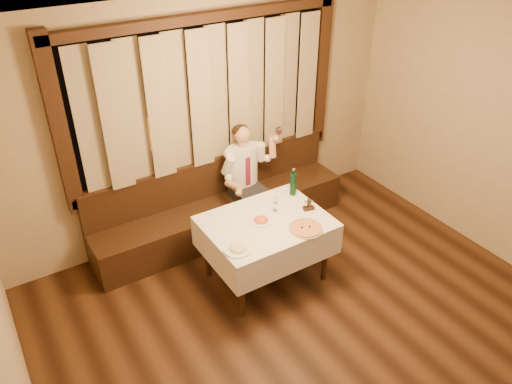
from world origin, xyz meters
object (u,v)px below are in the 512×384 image
dining_table (266,229)px  cruet_caddy (309,206)px  pasta_red (261,219)px  pizza (306,228)px  green_bottle (293,184)px  pasta_cream (238,247)px  seated_man (246,171)px  banquette (221,209)px

dining_table → cruet_caddy: size_ratio=9.82×
pasta_red → dining_table: bearing=-20.0°
pizza → green_bottle: size_ratio=1.06×
dining_table → pizza: pizza is taller
dining_table → cruet_caddy: bearing=-7.4°
dining_table → green_bottle: size_ratio=3.86×
pizza → pasta_cream: 0.75m
green_bottle → seated_man: bearing=107.5°
pizza → cruet_caddy: (0.24, 0.27, 0.03)m
cruet_caddy → dining_table: bearing=-172.7°
pasta_red → seated_man: bearing=67.9°
pizza → green_bottle: 0.68m
banquette → dining_table: bearing=-90.0°
banquette → pasta_cream: bearing=-110.9°
banquette → cruet_caddy: size_ratio=24.74×
pizza → dining_table: bearing=126.8°
pizza → green_bottle: (0.28, 0.61, 0.12)m
cruet_caddy → seated_man: seated_man is taller
pasta_red → pasta_cream: size_ratio=0.90×
cruet_caddy → pizza: bearing=-116.7°
green_bottle → cruet_caddy: size_ratio=2.54×
pizza → cruet_caddy: bearing=48.7°
dining_table → green_bottle: bearing=27.3°
dining_table → seated_man: 1.00m
pasta_cream → seated_man: seated_man is taller
seated_man → pizza: bearing=-93.0°
pasta_red → green_bottle: 0.64m
dining_table → pizza: (0.25, -0.34, 0.12)m
cruet_caddy → pasta_cream: bearing=-154.2°
pizza → green_bottle: bearing=65.7°
pizza → cruet_caddy: 0.37m
pizza → pasta_cream: pasta_cream is taller
pasta_cream → cruet_caddy: cruet_caddy is taller
pasta_cream → seated_man: 1.44m
banquette → cruet_caddy: banquette is taller
seated_man → cruet_caddy: bearing=-80.1°
pizza → seated_man: seated_man is taller
dining_table → pasta_red: bearing=160.0°
pasta_cream → cruet_caddy: size_ratio=2.15×
dining_table → pasta_cream: 0.57m
cruet_caddy → pasta_red: bearing=-174.0°
dining_table → banquette: bearing=90.0°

